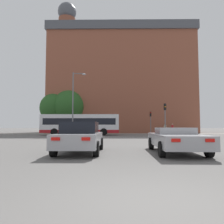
{
  "coord_description": "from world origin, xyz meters",
  "views": [
    {
      "loc": [
        -0.61,
        -3.48,
        1.22
      ],
      "look_at": [
        -0.99,
        28.85,
        3.4
      ],
      "focal_mm": 35.0,
      "sensor_mm": 36.0,
      "label": 1
    }
  ],
  "objects": [
    {
      "name": "far_pavement",
      "position": [
        0.0,
        34.41,
        0.01
      ],
      "size": [
        69.71,
        2.5,
        0.01
      ],
      "primitive_type": "cube",
      "color": "gray",
      "rests_on": "ground_plane"
    },
    {
      "name": "tree_distant",
      "position": [
        -12.25,
        37.96,
        4.83
      ],
      "size": [
        5.26,
        5.26,
        7.6
      ],
      "color": "#4C3823",
      "rests_on": "ground_plane"
    },
    {
      "name": "stop_line_strip",
      "position": [
        0.0,
        21.84,
        0.0
      ],
      "size": [
        8.74,
        0.3,
        0.01
      ],
      "primitive_type": "cube",
      "color": "silver",
      "rests_on": "ground_plane"
    },
    {
      "name": "car_saloon_left",
      "position": [
        -2.22,
        6.84,
        0.74
      ],
      "size": [
        1.97,
        4.53,
        1.44
      ],
      "rotation": [
        0.0,
        0.0,
        -0.0
      ],
      "color": "#9E9EA3",
      "rests_on": "ground_plane"
    },
    {
      "name": "pedestrian_walking_east",
      "position": [
        9.37,
        34.27,
        1.04
      ],
      "size": [
        0.42,
        0.45,
        1.76
      ],
      "rotation": [
        0.0,
        0.0,
        4.06
      ],
      "color": "black",
      "rests_on": "ground_plane"
    },
    {
      "name": "brick_civic_building",
      "position": [
        0.6,
        44.89,
        11.09
      ],
      "size": [
        29.53,
        16.18,
        29.68
      ],
      "color": "brown",
      "rests_on": "ground_plane"
    },
    {
      "name": "traffic_light_near_right",
      "position": [
        5.47,
        22.74,
        2.71
      ],
      "size": [
        0.26,
        0.31,
        4.01
      ],
      "color": "slate",
      "rests_on": "ground_plane"
    },
    {
      "name": "pedestrian_waiting",
      "position": [
        8.31,
        35.23,
        1.04
      ],
      "size": [
        0.44,
        0.32,
        1.76
      ],
      "rotation": [
        0.0,
        0.0,
        3.41
      ],
      "color": "#333851",
      "rests_on": "ground_plane"
    },
    {
      "name": "street_lamp_junction",
      "position": [
        -5.75,
        24.43,
        4.92
      ],
      "size": [
        1.75,
        0.36,
        8.28
      ],
      "color": "slate",
      "rests_on": "ground_plane"
    },
    {
      "name": "bus_crossing_lead",
      "position": [
        -5.53,
        27.87,
        1.58
      ],
      "size": [
        11.03,
        2.65,
        2.95
      ],
      "rotation": [
        0.0,
        0.0,
        -1.57
      ],
      "color": "silver",
      "rests_on": "ground_plane"
    },
    {
      "name": "tree_by_building",
      "position": [
        -9.87,
        39.48,
        4.49
      ],
      "size": [
        4.45,
        4.45,
        6.83
      ],
      "color": "#4C3823",
      "rests_on": "ground_plane"
    },
    {
      "name": "ground_plane",
      "position": [
        0.0,
        0.0,
        0.0
      ],
      "size": [
        400.0,
        400.0,
        0.0
      ],
      "primitive_type": "plane",
      "color": "#605E5B"
    },
    {
      "name": "car_roadster_right",
      "position": [
        2.23,
        6.8,
        0.63
      ],
      "size": [
        2.17,
        4.95,
        1.18
      ],
      "rotation": [
        0.0,
        0.0,
        -0.03
      ],
      "color": "#9E9EA3",
      "rests_on": "ground_plane"
    },
    {
      "name": "tree_kerbside",
      "position": [
        -9.35,
        37.86,
        4.98
      ],
      "size": [
        6.09,
        6.09,
        8.18
      ],
      "color": "#4C3823",
      "rests_on": "ground_plane"
    },
    {
      "name": "traffic_light_far_right",
      "position": [
        5.6,
        34.06,
        2.56
      ],
      "size": [
        0.26,
        0.31,
        3.78
      ],
      "color": "slate",
      "rests_on": "ground_plane"
    }
  ]
}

